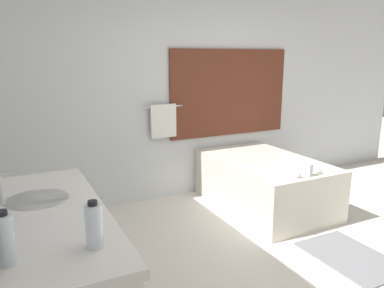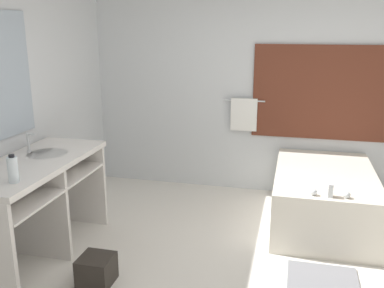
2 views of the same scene
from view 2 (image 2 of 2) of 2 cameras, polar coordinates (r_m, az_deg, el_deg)
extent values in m
cube|color=silver|center=(5.26, 10.43, 7.84)|extent=(7.40, 0.06, 2.70)
cube|color=brown|center=(5.23, 17.52, 6.49)|extent=(1.70, 0.02, 1.10)
cylinder|color=silver|center=(5.25, 7.00, 5.75)|extent=(0.50, 0.02, 0.02)
cube|color=white|center=(5.27, 6.92, 3.91)|extent=(0.32, 0.04, 0.40)
cube|color=white|center=(3.92, -20.49, -2.48)|extent=(0.66, 1.53, 0.05)
cube|color=white|center=(3.98, -20.22, -5.29)|extent=(0.63, 1.45, 0.02)
cylinder|color=white|center=(4.11, -18.68, -2.09)|extent=(0.36, 0.36, 0.13)
cube|color=white|center=(4.07, -19.89, -8.57)|extent=(0.61, 0.04, 0.86)
cube|color=white|center=(4.66, -14.91, -5.11)|extent=(0.61, 0.04, 0.86)
cylinder|color=white|center=(3.64, -22.97, -6.26)|extent=(0.13, 0.42, 0.13)
cylinder|color=white|center=(4.23, -16.92, -2.70)|extent=(0.13, 0.42, 0.13)
cylinder|color=silver|center=(4.19, -20.88, -0.89)|extent=(0.04, 0.04, 0.02)
cylinder|color=silver|center=(4.17, -21.00, 0.30)|extent=(0.02, 0.02, 0.16)
cube|color=silver|center=(4.13, -20.64, 1.20)|extent=(0.07, 0.01, 0.01)
cube|color=silver|center=(4.73, 17.10, -6.83)|extent=(1.00, 1.58, 0.57)
ellipsoid|color=white|center=(4.68, 17.23, -5.28)|extent=(0.72, 1.14, 0.30)
cube|color=silver|center=(3.96, 17.98, -5.89)|extent=(0.04, 0.07, 0.12)
sphere|color=silver|center=(3.96, 15.92, -6.18)|extent=(0.06, 0.06, 0.06)
sphere|color=silver|center=(3.99, 19.96, -6.40)|extent=(0.06, 0.06, 0.06)
cylinder|color=white|center=(3.40, -22.76, -3.20)|extent=(0.08, 0.08, 0.19)
cylinder|color=black|center=(3.37, -22.95, -1.47)|extent=(0.04, 0.04, 0.02)
cube|color=#2D2823|center=(3.69, -12.61, -16.08)|extent=(0.27, 0.27, 0.23)
camera|label=1|loc=(2.52, -51.04, 2.73)|focal=35.00mm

